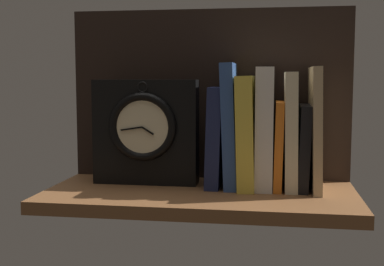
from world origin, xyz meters
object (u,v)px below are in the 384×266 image
Objects in this scene: book_blue_modern at (230,125)px; book_orange_pandolfini at (279,145)px; framed_clock at (146,131)px; book_tan_shortstories at (315,129)px; book_yellow_seinlanguage at (246,132)px; book_cream_twain at (291,131)px; book_black_skeptic at (303,147)px; book_navy_bierce at (216,137)px; book_white_catcher at (265,128)px.

book_orange_pandolfini is (10.03, 0.00, -3.95)cm from book_blue_modern.
book_tan_shortstories is at bearing 0.31° from framed_clock.
book_tan_shortstories is 35.52cm from framed_clock.
book_orange_pandolfini is at bearing -0.00° from book_yellow_seinlanguage.
book_cream_twain is at bearing 0.36° from framed_clock.
book_tan_shortstories reaches higher than book_cream_twain.
book_blue_modern is at bearing 180.00° from book_black_skeptic.
book_orange_pandolfini is 28.35cm from framed_clock.
book_cream_twain is 30.64cm from framed_clock.
book_tan_shortstories is at bearing -0.00° from book_yellow_seinlanguage.
book_orange_pandolfini is (13.08, 0.00, -1.47)cm from book_navy_bierce.
book_navy_bierce is 13.16cm from book_orange_pandolfini.
book_white_catcher is (7.11, 0.00, -0.42)cm from book_blue_modern.
book_yellow_seinlanguage reaches higher than book_black_skeptic.
book_blue_modern is 7.12cm from book_white_catcher.
book_yellow_seinlanguage is 0.93× the size of book_tan_shortstories.
book_blue_modern reaches higher than framed_clock.
framed_clock reaches higher than book_orange_pandolfini.
book_navy_bierce reaches higher than book_orange_pandolfini.
book_blue_modern reaches higher than book_tan_shortstories.
book_navy_bierce reaches higher than book_black_skeptic.
book_orange_pandolfini is 0.80× the size of framed_clock.
book_cream_twain is at bearing 180.00° from book_black_skeptic.
book_navy_bierce is at bearing -180.00° from book_yellow_seinlanguage.
book_blue_modern is 10.78cm from book_orange_pandolfini.
book_cream_twain is 4.90cm from book_tan_shortstories.
book_white_catcher is 8.81cm from book_black_skeptic.
book_orange_pandolfini is (6.72, -0.00, -2.63)cm from book_yellow_seinlanguage.
book_tan_shortstories is (10.18, 0.00, 0.02)cm from book_white_catcher.
book_white_catcher is at bearing -0.00° from book_yellow_seinlanguage.
book_yellow_seinlanguage is (6.36, 0.00, 1.17)cm from book_navy_bierce.
book_black_skeptic is 0.69× the size of book_tan_shortstories.
book_orange_pandolfini is at bearing 0.00° from book_navy_bierce.
book_blue_modern is 1.11× the size of book_yellow_seinlanguage.
book_white_catcher is 4.58cm from book_orange_pandolfini.
book_black_skeptic is at bearing 0.00° from book_cream_twain.
book_blue_modern is 12.45cm from book_cream_twain.
book_white_catcher is 5.34cm from book_cream_twain.
book_blue_modern is 1.08× the size of book_cream_twain.
book_white_catcher is 1.39× the size of book_orange_pandolfini.
framed_clock is at bearing -179.40° from book_blue_modern.
book_navy_bierce is at bearing 0.73° from framed_clock.
book_cream_twain is at bearing 0.00° from book_navy_bierce.
book_blue_modern is 18.27cm from framed_clock.
book_tan_shortstories is (7.26, 0.00, 3.55)cm from book_orange_pandolfini.
book_blue_modern is at bearing 0.00° from book_navy_bierce.
book_tan_shortstories is at bearing 0.00° from book_orange_pandolfini.
book_cream_twain reaches higher than framed_clock.
book_white_catcher is at bearing 180.00° from book_orange_pandolfini.
book_yellow_seinlanguage is at bearing 0.00° from book_navy_bierce.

